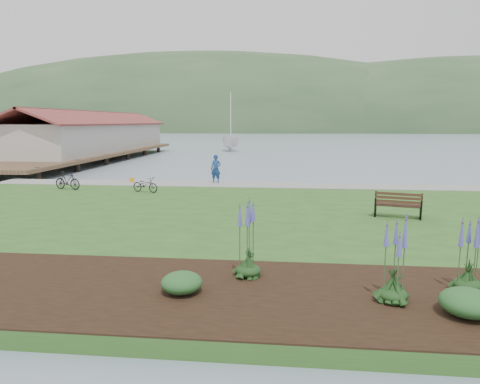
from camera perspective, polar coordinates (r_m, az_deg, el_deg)
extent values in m
plane|color=slate|center=(19.42, 2.35, -3.25)|extent=(600.00, 600.00, 0.00)
cube|color=#29541D|center=(17.43, 1.94, -4.04)|extent=(34.00, 20.00, 0.40)
cube|color=gray|center=(26.13, 3.29, 0.93)|extent=(34.00, 2.20, 0.03)
cube|color=black|center=(10.06, 16.47, -13.34)|extent=(24.00, 4.40, 0.04)
cube|color=#4C3826|center=(49.76, -19.36, 4.93)|extent=(8.00, 36.00, 0.30)
cube|color=#B2ADA3|center=(51.50, -18.52, 6.94)|extent=(6.40, 28.00, 3.00)
cube|color=black|center=(18.44, 20.32, -1.67)|extent=(1.86, 1.04, 0.06)
cube|color=black|center=(18.05, 20.37, -0.83)|extent=(1.75, 0.61, 0.55)
cube|color=black|center=(18.50, 17.61, -2.29)|extent=(0.22, 0.60, 0.49)
cube|color=black|center=(18.51, 22.94, -2.59)|extent=(0.22, 0.60, 0.49)
imported|color=navy|center=(26.90, -3.24, 3.41)|extent=(0.84, 0.65, 2.11)
imported|color=black|center=(24.05, -12.52, 0.97)|extent=(1.05, 1.70, 0.84)
imported|color=black|center=(26.29, -22.02, 1.41)|extent=(0.91, 1.78, 1.03)
imported|color=silver|center=(62.76, -1.24, 5.48)|extent=(12.15, 12.29, 26.72)
cube|color=orange|center=(28.08, -14.23, 1.54)|extent=(0.28, 0.34, 0.32)
ellipsoid|color=#143312|center=(9.93, 19.69, -12.73)|extent=(0.62, 0.62, 0.31)
cone|color=#44429A|center=(9.61, 20.02, -7.12)|extent=(0.36, 0.36, 1.71)
ellipsoid|color=#143312|center=(11.16, 28.04, -10.82)|extent=(0.62, 0.62, 0.31)
cone|color=#44429A|center=(10.88, 28.44, -5.88)|extent=(0.36, 0.36, 1.68)
ellipsoid|color=#143312|center=(10.77, 1.14, -10.40)|extent=(0.62, 0.62, 0.31)
cone|color=#44429A|center=(10.43, 1.16, -4.24)|extent=(0.36, 0.36, 2.07)
ellipsoid|color=#1E4C21|center=(9.88, -7.78, -11.88)|extent=(0.93, 0.93, 0.47)
ellipsoid|color=#1E4C21|center=(9.81, 28.08, -12.88)|extent=(1.07, 1.07, 0.54)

